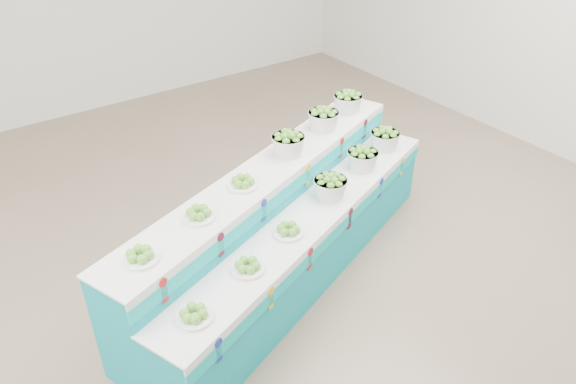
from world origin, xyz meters
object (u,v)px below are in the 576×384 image
object	(u,v)px
display_stand	(288,225)
basket_upper_right	(348,101)
basket_lower_left	(330,186)
plate_upper_mid	(199,213)

from	to	relation	value
display_stand	basket_upper_right	distance (m)	1.59
display_stand	basket_lower_left	distance (m)	0.52
basket_lower_left	plate_upper_mid	xyz separation A→B (m)	(-1.29, 0.00, 0.24)
display_stand	basket_upper_right	xyz separation A→B (m)	(1.28, 0.72, 0.62)
basket_lower_left	basket_upper_right	world-z (taller)	basket_upper_right
display_stand	basket_upper_right	bearing A→B (deg)	8.88
plate_upper_mid	basket_upper_right	size ratio (longest dim) A/B	0.85
display_stand	plate_upper_mid	size ratio (longest dim) A/B	14.24
plate_upper_mid	basket_upper_right	world-z (taller)	basket_upper_right
basket_lower_left	plate_upper_mid	world-z (taller)	plate_upper_mid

